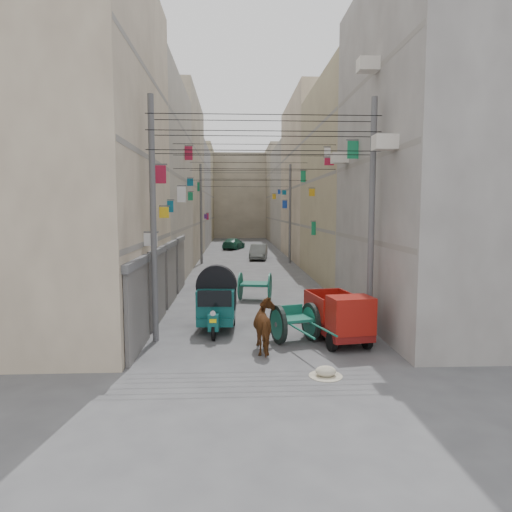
{
  "coord_description": "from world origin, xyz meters",
  "views": [
    {
      "loc": [
        -0.99,
        -9.0,
        4.34
      ],
      "look_at": [
        -0.23,
        6.5,
        2.77
      ],
      "focal_mm": 32.0,
      "sensor_mm": 36.0,
      "label": 1
    }
  ],
  "objects": [
    {
      "name": "building_row_right",
      "position": [
        8.0,
        34.13,
        6.46
      ],
      "size": [
        8.0,
        62.0,
        14.0
      ],
      "color": "#9F9A94",
      "rests_on": "ground"
    },
    {
      "name": "overhead_cables",
      "position": [
        0.0,
        14.4,
        6.77
      ],
      "size": [
        7.4,
        22.52,
        1.12
      ],
      "color": "black",
      "rests_on": "ground"
    },
    {
      "name": "building_row_left",
      "position": [
        -8.0,
        34.13,
        6.46
      ],
      "size": [
        8.0,
        62.0,
        14.0
      ],
      "color": "#C8B597",
      "rests_on": "ground"
    },
    {
      "name": "ac_units",
      "position": [
        3.65,
        7.67,
        7.43
      ],
      "size": [
        0.7,
        6.55,
        3.35
      ],
      "color": "beige",
      "rests_on": "ground"
    },
    {
      "name": "feed_sack",
      "position": [
        1.4,
        2.46,
        0.14
      ],
      "size": [
        0.55,
        0.44,
        0.27
      ],
      "primitive_type": "ellipsoid",
      "color": "#BFB69F",
      "rests_on": "ground"
    },
    {
      "name": "shutters_left",
      "position": [
        -3.92,
        10.38,
        1.49
      ],
      "size": [
        0.18,
        14.4,
        2.88
      ],
      "color": "#46464A",
      "rests_on": "ground"
    },
    {
      "name": "second_cart",
      "position": [
        0.03,
        12.71,
        0.71
      ],
      "size": [
        1.73,
        1.59,
        1.33
      ],
      "rotation": [
        0.0,
        0.0,
        -0.19
      ],
      "color": "#155B48",
      "rests_on": "ground"
    },
    {
      "name": "ground",
      "position": [
        0.0,
        0.0,
        0.0
      ],
      "size": [
        140.0,
        140.0,
        0.0
      ],
      "primitive_type": "plane",
      "color": "#454648",
      "rests_on": "ground"
    },
    {
      "name": "distant_car_white",
      "position": [
        -2.02,
        16.36,
        0.58
      ],
      "size": [
        2.34,
        3.65,
        1.16
      ],
      "primitive_type": "imported",
      "rotation": [
        0.0,
        0.0,
        3.45
      ],
      "color": "white",
      "rests_on": "ground"
    },
    {
      "name": "utility_poles",
      "position": [
        0.0,
        17.0,
        4.0
      ],
      "size": [
        7.4,
        22.2,
        8.0
      ],
      "color": "#565658",
      "rests_on": "ground"
    },
    {
      "name": "mini_truck",
      "position": [
        2.49,
        5.3,
        0.81
      ],
      "size": [
        1.8,
        3.18,
        1.69
      ],
      "rotation": [
        0.0,
        0.0,
        0.16
      ],
      "color": "black",
      "rests_on": "ground"
    },
    {
      "name": "distant_car_grey",
      "position": [
        1.21,
        30.99,
        0.66
      ],
      "size": [
        1.88,
        4.16,
        1.32
      ],
      "primitive_type": "imported",
      "rotation": [
        0.0,
        0.0,
        -0.12
      ],
      "color": "#5A5F5D",
      "rests_on": "ground"
    },
    {
      "name": "horse",
      "position": [
        0.03,
        4.73,
        0.77
      ],
      "size": [
        1.0,
        1.9,
        1.55
      ],
      "primitive_type": "imported",
      "rotation": [
        0.0,
        0.0,
        3.24
      ],
      "color": "brown",
      "rests_on": "ground"
    },
    {
      "name": "tonga_cart",
      "position": [
        1.01,
        5.63,
        0.66
      ],
      "size": [
        1.8,
        2.97,
        1.26
      ],
      "rotation": [
        0.0,
        0.0,
        0.29
      ],
      "color": "black",
      "rests_on": "ground"
    },
    {
      "name": "signboards",
      "position": [
        -0.01,
        21.66,
        3.43
      ],
      "size": [
        8.22,
        40.52,
        5.67
      ],
      "color": "#0B5F80",
      "rests_on": "ground"
    },
    {
      "name": "distant_car_green",
      "position": [
        -1.0,
        41.67,
        0.6
      ],
      "size": [
        2.86,
        4.44,
        1.2
      ],
      "primitive_type": "imported",
      "rotation": [
        0.0,
        0.0,
        2.83
      ],
      "color": "#1E5841",
      "rests_on": "ground"
    },
    {
      "name": "end_cap_building",
      "position": [
        0.0,
        66.0,
        6.5
      ],
      "size": [
        22.0,
        10.0,
        13.0
      ],
      "primitive_type": "cube",
      "color": "#B6A78F",
      "rests_on": "ground"
    },
    {
      "name": "auto_rickshaw",
      "position": [
        -1.61,
        7.24,
        1.07
      ],
      "size": [
        1.55,
        2.6,
        1.81
      ],
      "rotation": [
        0.0,
        0.0,
        -0.05
      ],
      "color": "black",
      "rests_on": "ground"
    }
  ]
}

